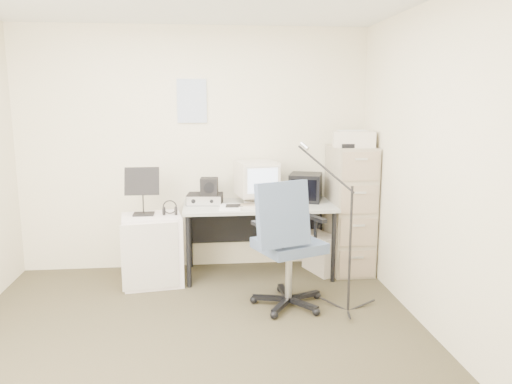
{
  "coord_description": "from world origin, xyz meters",
  "views": [
    {
      "loc": [
        0.09,
        -3.41,
        1.77
      ],
      "look_at": [
        0.55,
        0.95,
        0.95
      ],
      "focal_mm": 35.0,
      "sensor_mm": 36.0,
      "label": 1
    }
  ],
  "objects": [
    {
      "name": "wall_calendar",
      "position": [
        -0.02,
        1.79,
        1.75
      ],
      "size": [
        0.3,
        0.02,
        0.44
      ],
      "primitive_type": "cube",
      "color": "white",
      "rests_on": "wall_back"
    },
    {
      "name": "wall_back",
      "position": [
        0.0,
        1.8,
        1.25
      ],
      "size": [
        3.6,
        0.02,
        2.5
      ],
      "primitive_type": "cube",
      "color": "beige",
      "rests_on": "ground"
    },
    {
      "name": "pc_tower",
      "position": [
        1.28,
        1.44,
        0.2
      ],
      "size": [
        0.32,
        0.47,
        0.4
      ],
      "primitive_type": "cube",
      "rotation": [
        0.0,
        0.0,
        0.34
      ],
      "color": "beige",
      "rests_on": "floor"
    },
    {
      "name": "floor",
      "position": [
        0.0,
        0.0,
        -0.01
      ],
      "size": [
        3.6,
        3.6,
        0.01
      ],
      "primitive_type": "cube",
      "color": "#3E3621",
      "rests_on": "ground"
    },
    {
      "name": "desk",
      "position": [
        0.63,
        1.45,
        0.36
      ],
      "size": [
        1.5,
        0.7,
        0.73
      ],
      "primitive_type": "cube",
      "color": "#A4A4A0",
      "rests_on": "floor"
    },
    {
      "name": "side_cart",
      "position": [
        -0.42,
        1.29,
        0.34
      ],
      "size": [
        0.61,
        0.51,
        0.68
      ],
      "primitive_type": "cube",
      "rotation": [
        0.0,
        0.0,
        0.15
      ],
      "color": "white",
      "rests_on": "floor"
    },
    {
      "name": "crt_monitor",
      "position": [
        0.62,
        1.53,
        0.94
      ],
      "size": [
        0.45,
        0.46,
        0.42
      ],
      "primitive_type": "cube",
      "rotation": [
        0.0,
        0.0,
        0.18
      ],
      "color": "beige",
      "rests_on": "desk"
    },
    {
      "name": "printer",
      "position": [
        1.58,
        1.44,
        1.38
      ],
      "size": [
        0.45,
        0.35,
        0.16
      ],
      "primitive_type": "cube",
      "rotation": [
        0.0,
        0.0,
        -0.19
      ],
      "color": "beige",
      "rests_on": "filing_cabinet"
    },
    {
      "name": "filing_cabinet",
      "position": [
        1.58,
        1.48,
        0.65
      ],
      "size": [
        0.4,
        0.6,
        1.3
      ],
      "primitive_type": "cube",
      "color": "gray",
      "rests_on": "floor"
    },
    {
      "name": "mic_stand",
      "position": [
        1.29,
        0.47,
        0.7
      ],
      "size": [
        0.03,
        0.03,
        1.4
      ],
      "primitive_type": "cylinder",
      "rotation": [
        0.0,
        0.0,
        2.25
      ],
      "color": "black",
      "rests_on": "floor"
    },
    {
      "name": "desk_speaker",
      "position": [
        0.89,
        1.55,
        0.8
      ],
      "size": [
        0.1,
        0.1,
        0.15
      ],
      "primitive_type": "cube",
      "rotation": [
        0.0,
        0.0,
        0.43
      ],
      "color": "beige",
      "rests_on": "desk"
    },
    {
      "name": "music_stand",
      "position": [
        -0.49,
        1.32,
        0.91
      ],
      "size": [
        0.36,
        0.27,
        0.47
      ],
      "primitive_type": "cube",
      "rotation": [
        0.0,
        0.0,
        -0.34
      ],
      "color": "black",
      "rests_on": "side_cart"
    },
    {
      "name": "headphones",
      "position": [
        -0.24,
        1.3,
        0.73
      ],
      "size": [
        0.19,
        0.19,
        0.03
      ],
      "primitive_type": "torus",
      "rotation": [
        0.0,
        0.0,
        -0.33
      ],
      "color": "black",
      "rests_on": "side_cart"
    },
    {
      "name": "radio_receiver",
      "position": [
        0.09,
        1.54,
        0.78
      ],
      "size": [
        0.38,
        0.29,
        0.1
      ],
      "primitive_type": "cube",
      "rotation": [
        0.0,
        0.0,
        -0.11
      ],
      "color": "black",
      "rests_on": "desk"
    },
    {
      "name": "wall_front",
      "position": [
        0.0,
        -1.8,
        1.25
      ],
      "size": [
        3.6,
        0.02,
        2.5
      ],
      "primitive_type": "cube",
      "color": "beige",
      "rests_on": "ground"
    },
    {
      "name": "papers",
      "position": [
        0.34,
        1.3,
        0.74
      ],
      "size": [
        0.22,
        0.29,
        0.02
      ],
      "primitive_type": "cube",
      "rotation": [
        0.0,
        0.0,
        -0.09
      ],
      "color": "white",
      "rests_on": "desk"
    },
    {
      "name": "office_chair",
      "position": [
        0.8,
        0.62,
        0.56
      ],
      "size": [
        0.85,
        0.85,
        1.13
      ],
      "primitive_type": "cube",
      "rotation": [
        0.0,
        0.0,
        0.39
      ],
      "color": "#4E5A76",
      "rests_on": "floor"
    },
    {
      "name": "keyboard",
      "position": [
        0.66,
        1.29,
        0.74
      ],
      "size": [
        0.49,
        0.21,
        0.03
      ],
      "primitive_type": "cube",
      "rotation": [
        0.0,
        0.0,
        -0.09
      ],
      "color": "beige",
      "rests_on": "desk"
    },
    {
      "name": "wall_right",
      "position": [
        1.8,
        0.0,
        1.25
      ],
      "size": [
        0.02,
        3.6,
        2.5
      ],
      "primitive_type": "cube",
      "color": "beige",
      "rests_on": "ground"
    },
    {
      "name": "crt_tv",
      "position": [
        1.13,
        1.57,
        0.87
      ],
      "size": [
        0.4,
        0.41,
        0.28
      ],
      "primitive_type": "cube",
      "rotation": [
        0.0,
        0.0,
        -0.32
      ],
      "color": "black",
      "rests_on": "desk"
    },
    {
      "name": "mouse",
      "position": [
        0.88,
        1.25,
        0.75
      ],
      "size": [
        0.08,
        0.13,
        0.04
      ],
      "primitive_type": "cube",
      "rotation": [
        0.0,
        0.0,
        0.07
      ],
      "color": "black",
      "rests_on": "desk"
    },
    {
      "name": "radio_speaker",
      "position": [
        0.14,
        1.5,
        0.91
      ],
      "size": [
        0.18,
        0.17,
        0.17
      ],
      "primitive_type": "cube",
      "rotation": [
        0.0,
        0.0,
        -0.11
      ],
      "color": "black",
      "rests_on": "radio_receiver"
    }
  ]
}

